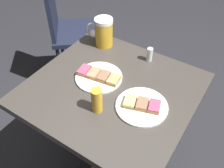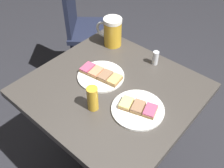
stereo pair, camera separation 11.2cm
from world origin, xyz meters
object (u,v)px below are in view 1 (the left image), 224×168
at_px(beer_mug, 103,32).
at_px(beer_glass_small, 97,100).
at_px(cafe_chair, 69,28).
at_px(plate_near, 142,106).
at_px(salt_shaker, 150,54).
at_px(plate_far, 99,76).

bearing_deg(beer_mug, beer_glass_small, -58.47).
distance_m(beer_mug, beer_glass_small, 0.47).
distance_m(beer_glass_small, cafe_chair, 1.13).
bearing_deg(plate_near, beer_mug, 143.69).
bearing_deg(cafe_chair, beer_mug, 20.66).
bearing_deg(cafe_chair, plate_near, 17.92).
height_order(beer_glass_small, salt_shaker, beer_glass_small).
xyz_separation_m(beer_glass_small, cafe_chair, (-0.81, 0.72, -0.30)).
relative_size(plate_near, cafe_chair, 0.25).
distance_m(plate_near, salt_shaker, 0.32).
bearing_deg(plate_near, salt_shaker, 111.69).
height_order(beer_mug, cafe_chair, beer_mug).
height_order(plate_near, beer_mug, beer_mug).
bearing_deg(beer_mug, cafe_chair, 150.08).
height_order(plate_far, cafe_chair, cafe_chair).
distance_m(beer_mug, salt_shaker, 0.28).
bearing_deg(plate_near, plate_far, 168.83).
relative_size(beer_mug, salt_shaker, 2.16).
distance_m(plate_near, cafe_chair, 1.16).
height_order(plate_near, beer_glass_small, beer_glass_small).
bearing_deg(salt_shaker, plate_near, -68.31).
bearing_deg(salt_shaker, plate_far, -118.46).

